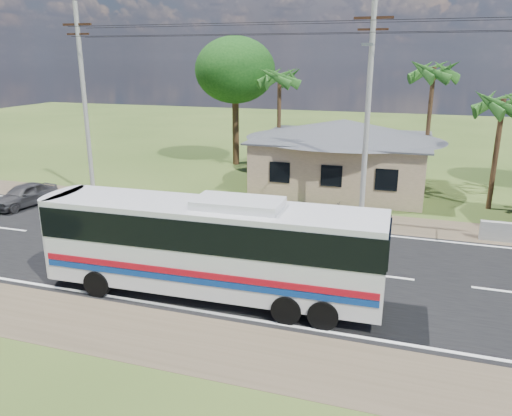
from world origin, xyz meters
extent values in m
plane|color=#2E4719|center=(0.00, 0.00, 0.00)|extent=(120.00, 120.00, 0.00)
cube|color=black|center=(0.00, 0.00, 0.01)|extent=(120.00, 10.00, 0.02)
cube|color=brown|center=(0.00, 6.50, 0.01)|extent=(120.00, 3.00, 0.01)
cube|color=brown|center=(0.00, -6.50, 0.01)|extent=(120.00, 3.00, 0.01)
cube|color=silver|center=(0.00, 4.70, 0.03)|extent=(120.00, 0.15, 0.01)
cube|color=silver|center=(0.00, -4.70, 0.03)|extent=(120.00, 0.15, 0.01)
cube|color=silver|center=(0.00, 0.00, 0.03)|extent=(120.00, 0.15, 0.01)
cube|color=tan|center=(1.00, 13.00, 1.60)|extent=(10.00, 8.00, 3.20)
cube|color=#4C4F54|center=(1.00, 13.00, 3.25)|extent=(10.60, 8.60, 0.10)
pyramid|color=#4C4F54|center=(1.00, 13.00, 4.40)|extent=(12.40, 10.00, 1.20)
cube|color=black|center=(-2.00, 8.98, 1.70)|extent=(1.20, 0.08, 1.20)
cube|color=black|center=(1.00, 8.98, 1.70)|extent=(1.20, 0.08, 1.20)
cube|color=black|center=(4.00, 8.98, 1.70)|extent=(1.20, 0.08, 1.20)
cylinder|color=#9E9E99|center=(-13.00, 6.50, 5.50)|extent=(0.26, 0.26, 11.00)
cube|color=#3A2015|center=(-13.00, 6.50, 9.80)|extent=(1.80, 0.12, 0.12)
cube|color=#3A2015|center=(-13.00, 6.50, 9.30)|extent=(1.40, 0.10, 0.10)
cylinder|color=#9E9E99|center=(3.00, 6.50, 5.50)|extent=(0.26, 0.26, 11.00)
cube|color=#3A2015|center=(3.00, 6.50, 9.80)|extent=(1.80, 0.12, 0.12)
cube|color=#3A2015|center=(3.00, 6.50, 9.30)|extent=(1.40, 0.10, 0.10)
cylinder|color=gray|center=(3.00, 5.50, 8.60)|extent=(0.08, 2.00, 0.08)
cube|color=gray|center=(3.00, 4.50, 8.60)|extent=(0.50, 0.18, 0.12)
cylinder|color=black|center=(-5.00, 6.50, 9.60)|extent=(16.00, 0.02, 0.02)
cylinder|color=#47301E|center=(9.50, 11.00, 3.00)|extent=(0.28, 0.28, 6.00)
cylinder|color=#47301E|center=(6.00, 15.50, 3.75)|extent=(0.28, 0.28, 7.50)
cylinder|color=#47301E|center=(-4.00, 16.00, 3.50)|extent=(0.28, 0.28, 7.00)
cylinder|color=#47301E|center=(-8.00, 18.00, 2.97)|extent=(0.50, 0.50, 5.95)
ellipsoid|color=#0E350E|center=(-8.00, 18.00, 7.15)|extent=(6.00, 6.00, 4.92)
cube|color=silver|center=(-1.01, -3.51, 1.89)|extent=(11.70, 2.76, 2.91)
cube|color=black|center=(-1.01, -3.51, 2.62)|extent=(11.75, 2.82, 1.07)
cube|color=black|center=(-6.82, -3.68, 2.28)|extent=(0.18, 2.23, 1.75)
cube|color=#AE0A19|center=(-0.97, -4.74, 1.36)|extent=(11.44, 0.37, 0.21)
cube|color=navy|center=(-0.97, -4.74, 1.11)|extent=(11.44, 0.37, 0.21)
cube|color=silver|center=(-0.04, -3.49, 3.49)|extent=(2.95, 1.63, 0.29)
cylinder|color=black|center=(-4.85, -4.74, 0.48)|extent=(0.98, 0.37, 0.97)
cylinder|color=black|center=(-4.92, -2.51, 0.48)|extent=(0.98, 0.37, 0.97)
cylinder|color=black|center=(1.93, -4.54, 0.48)|extent=(0.98, 0.37, 0.97)
cylinder|color=black|center=(1.87, -2.31, 0.48)|extent=(0.98, 0.37, 0.97)
cylinder|color=black|center=(3.09, -4.51, 0.48)|extent=(0.98, 0.37, 0.97)
cylinder|color=black|center=(3.03, -2.28, 0.48)|extent=(0.98, 0.37, 0.97)
imported|color=black|center=(1.38, 6.86, 0.42)|extent=(1.63, 0.73, 0.83)
imported|color=#2F2F31|center=(-15.39, 3.50, 0.65)|extent=(2.18, 4.01, 1.29)
camera|label=1|loc=(5.33, -18.23, 8.10)|focal=35.00mm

